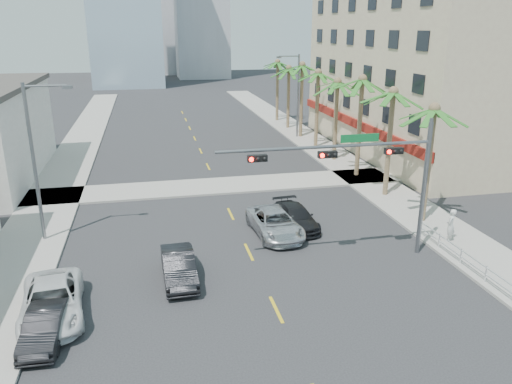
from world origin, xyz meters
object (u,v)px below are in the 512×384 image
car_lane_left (179,267)px  pedestrian (451,225)px  car_parked_mid (45,326)px  traffic_signal_mast (369,167)px  car_lane_right (296,217)px  car_lane_center (275,223)px  car_parked_far (52,302)px

car_lane_left → pedestrian: bearing=2.7°
car_parked_mid → pedestrian: 21.39m
traffic_signal_mast → car_parked_mid: 16.36m
car_parked_mid → car_lane_left: car_lane_left is taller
car_lane_left → car_lane_right: size_ratio=0.96×
car_lane_center → car_parked_far: bearing=-153.9°
car_lane_center → car_lane_right: (1.55, 0.86, -0.07)m
car_lane_center → pedestrian: 9.97m
traffic_signal_mast → car_lane_right: traffic_signal_mast is taller
car_lane_left → pedestrian: (15.34, 1.13, 0.38)m
pedestrian → car_lane_center: bearing=-64.2°
pedestrian → traffic_signal_mast: bearing=-36.8°
car_lane_left → car_lane_right: car_lane_left is taller
car_parked_mid → car_lane_right: size_ratio=0.85×
car_lane_right → pedestrian: size_ratio=2.40×
traffic_signal_mast → car_lane_right: bearing=114.2°
car_lane_center → car_lane_right: bearing=25.2°
traffic_signal_mast → pedestrian: size_ratio=5.85×
car_lane_left → car_lane_right: (7.49, 5.30, -0.06)m
car_lane_center → car_lane_left: bearing=-147.1°
car_parked_mid → pedestrian: bearing=16.0°
car_parked_far → pedestrian: (20.80, 3.29, 0.35)m
traffic_signal_mast → car_parked_far: bearing=-170.7°
car_lane_left → car_lane_center: size_ratio=0.83×
car_lane_left → car_parked_mid: bearing=-146.3°
car_parked_far → car_lane_left: bearing=15.2°
traffic_signal_mast → car_lane_right: size_ratio=2.44×
traffic_signal_mast → pedestrian: 6.92m
traffic_signal_mast → pedestrian: (5.62, 0.79, -3.96)m
traffic_signal_mast → car_lane_center: 7.06m
car_lane_center → car_parked_mid: bearing=-147.9°
car_parked_far → car_lane_right: car_parked_far is taller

